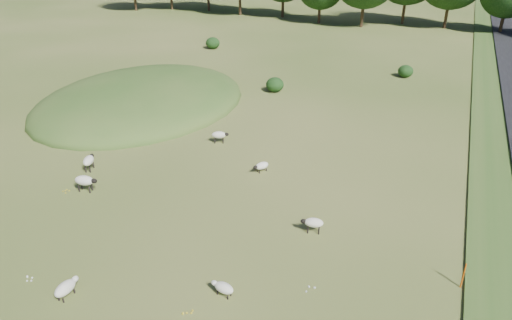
# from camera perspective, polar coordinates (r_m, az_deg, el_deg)

# --- Properties ---
(ground) EXTENTS (160.00, 160.00, 0.00)m
(ground) POSITION_cam_1_polar(r_m,az_deg,el_deg) (41.59, 6.36, 8.40)
(ground) COLOR #39571B
(ground) RESTS_ON ground
(mound) EXTENTS (16.00, 20.00, 4.00)m
(mound) POSITION_cam_1_polar(r_m,az_deg,el_deg) (40.12, -14.01, 7.06)
(mound) COLOR #33561E
(mound) RESTS_ON ground
(shrubs) EXTENTS (24.82, 14.17, 1.38)m
(shrubs) POSITION_cam_1_polar(r_m,az_deg,el_deg) (49.03, 2.78, 12.16)
(shrubs) COLOR black
(shrubs) RESTS_ON ground
(marker_post) EXTENTS (0.06, 0.06, 1.20)m
(marker_post) POSITION_cam_1_polar(r_m,az_deg,el_deg) (20.64, 24.49, -13.02)
(marker_post) COLOR #D8590C
(marker_post) RESTS_ON ground
(sheep_0) EXTENTS (0.86, 1.07, 0.61)m
(sheep_0) POSITION_cam_1_polar(r_m,az_deg,el_deg) (27.30, 0.69, -0.74)
(sheep_0) COLOR beige
(sheep_0) RESTS_ON ground
(sheep_1) EXTENTS (0.89, 1.30, 0.91)m
(sheep_1) POSITION_cam_1_polar(r_m,az_deg,el_deg) (29.19, -20.18, -0.05)
(sheep_1) COLOR beige
(sheep_1) RESTS_ON ground
(sheep_2) EXTENTS (0.55, 1.19, 0.69)m
(sheep_2) POSITION_cam_1_polar(r_m,az_deg,el_deg) (20.07, -22.69, -14.52)
(sheep_2) COLOR beige
(sheep_2) RESTS_ON ground
(sheep_3) EXTENTS (1.14, 0.69, 0.79)m
(sheep_3) POSITION_cam_1_polar(r_m,az_deg,el_deg) (22.07, 7.16, -7.79)
(sheep_3) COLOR beige
(sheep_3) RESTS_ON ground
(sheep_4) EXTENTS (1.37, 0.79, 0.96)m
(sheep_4) POSITION_cam_1_polar(r_m,az_deg,el_deg) (26.85, -20.60, -2.44)
(sheep_4) COLOR beige
(sheep_4) RESTS_ON ground
(sheep_5) EXTENTS (1.19, 0.85, 0.83)m
(sheep_5) POSITION_cam_1_polar(r_m,az_deg,el_deg) (31.09, -4.61, 3.14)
(sheep_5) COLOR beige
(sheep_5) RESTS_ON ground
(sheep_6) EXTENTS (1.06, 0.57, 0.60)m
(sheep_6) POSITION_cam_1_polar(r_m,az_deg,el_deg) (18.75, -4.12, -15.62)
(sheep_6) COLOR beige
(sheep_6) RESTS_ON ground
(car_2) EXTENTS (2.06, 4.47, 1.24)m
(car_2) POSITION_cam_1_polar(r_m,az_deg,el_deg) (96.04, 28.56, 16.47)
(car_2) COLOR silver
(car_2) RESTS_ON road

